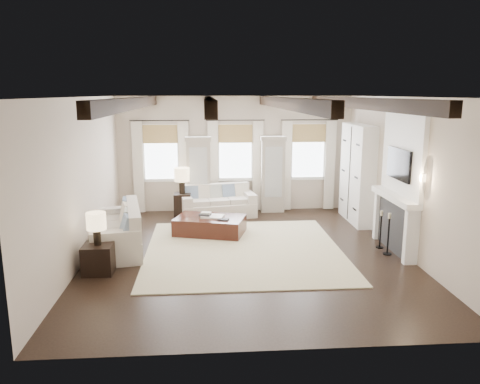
{
  "coord_description": "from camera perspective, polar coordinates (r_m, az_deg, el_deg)",
  "views": [
    {
      "loc": [
        -0.82,
        -9.21,
        3.28
      ],
      "look_at": [
        -0.08,
        0.78,
        1.15
      ],
      "focal_mm": 35.0,
      "sensor_mm": 36.0,
      "label": 1
    }
  ],
  "objects": [
    {
      "name": "lamp_back",
      "position": [
        12.4,
        -7.11,
        1.93
      ],
      "size": [
        0.4,
        0.4,
        0.69
      ],
      "color": "black",
      "rests_on": "side_table_back"
    },
    {
      "name": "ground",
      "position": [
        9.81,
        0.83,
        -7.53
      ],
      "size": [
        7.5,
        7.5,
        0.0
      ],
      "primitive_type": "plane",
      "color": "black",
      "rests_on": "ground"
    },
    {
      "name": "room_shell",
      "position": [
        10.32,
        4.58,
        4.22
      ],
      "size": [
        6.54,
        7.54,
        3.22
      ],
      "color": "beige",
      "rests_on": "ground"
    },
    {
      "name": "book_lower",
      "position": [
        11.04,
        -4.28,
        -2.76
      ],
      "size": [
        0.3,
        0.26,
        0.04
      ],
      "primitive_type": "cube",
      "rotation": [
        0.0,
        0.0,
        -0.28
      ],
      "color": "#262628",
      "rests_on": "tray"
    },
    {
      "name": "ottoman",
      "position": [
        11.09,
        -3.67,
        -4.1
      ],
      "size": [
        1.79,
        1.38,
        0.41
      ],
      "primitive_type": "cube",
      "rotation": [
        0.0,
        0.0,
        -0.28
      ],
      "color": "black",
      "rests_on": "ground"
    },
    {
      "name": "book_loose",
      "position": [
        10.77,
        -2.04,
        -3.35
      ],
      "size": [
        0.28,
        0.24,
        0.03
      ],
      "primitive_type": "cube",
      "rotation": [
        0.0,
        0.0,
        -0.28
      ],
      "color": "#262628",
      "rests_on": "ottoman"
    },
    {
      "name": "candlestick_far",
      "position": [
        10.51,
        16.75,
        -4.75
      ],
      "size": [
        0.17,
        0.17,
        0.82
      ],
      "color": "black",
      "rests_on": "ground"
    },
    {
      "name": "area_rug",
      "position": [
        10.02,
        0.46,
        -7.04
      ],
      "size": [
        4.1,
        4.3,
        0.02
      ],
      "primitive_type": "cube",
      "color": "beige",
      "rests_on": "ground"
    },
    {
      "name": "side_table_back",
      "position": [
        12.57,
        -7.01,
        -1.65
      ],
      "size": [
        0.44,
        0.44,
        0.66
      ],
      "primitive_type": "cube",
      "color": "black",
      "rests_on": "ground"
    },
    {
      "name": "tray",
      "position": [
        11.02,
        -3.34,
        -2.98
      ],
      "size": [
        0.59,
        0.5,
        0.04
      ],
      "primitive_type": "cube",
      "rotation": [
        0.0,
        0.0,
        -0.28
      ],
      "color": "white",
      "rests_on": "ottoman"
    },
    {
      "name": "side_table_front",
      "position": [
        9.12,
        -16.86,
        -7.79
      ],
      "size": [
        0.54,
        0.54,
        0.54
      ],
      "primitive_type": "cube",
      "color": "black",
      "rests_on": "ground"
    },
    {
      "name": "candlestick_near",
      "position": [
        10.13,
        17.61,
        -5.3
      ],
      "size": [
        0.18,
        0.18,
        0.88
      ],
      "color": "black",
      "rests_on": "ground"
    },
    {
      "name": "lamp_front",
      "position": [
        8.92,
        -17.12,
        -3.63
      ],
      "size": [
        0.35,
        0.35,
        0.61
      ],
      "color": "black",
      "rests_on": "side_table_front"
    },
    {
      "name": "book_upper",
      "position": [
        11.06,
        -4.17,
        -2.54
      ],
      "size": [
        0.26,
        0.22,
        0.03
      ],
      "primitive_type": "cube",
      "rotation": [
        0.0,
        0.0,
        -0.28
      ],
      "color": "beige",
      "rests_on": "book_lower"
    },
    {
      "name": "sofa_left",
      "position": [
        10.27,
        -14.53,
        -4.79
      ],
      "size": [
        1.39,
        2.36,
        0.95
      ],
      "color": "beige",
      "rests_on": "ground"
    },
    {
      "name": "sofa_back",
      "position": [
        12.67,
        -2.76,
        -1.42
      ],
      "size": [
        2.1,
        1.23,
        0.84
      ],
      "color": "beige",
      "rests_on": "ground"
    }
  ]
}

